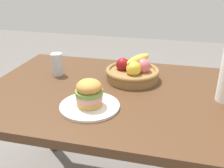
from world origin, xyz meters
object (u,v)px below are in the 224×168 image
soda_can (57,64)px  fruit_basket (133,71)px  sandwich (89,93)px  plate (90,106)px

soda_can → fruit_basket: fruit_basket is taller
sandwich → soda_can: sandwich is taller
soda_can → fruit_basket: size_ratio=0.43×
soda_can → fruit_basket: 0.43m
soda_can → sandwich: bearing=-47.1°
sandwich → fruit_basket: 0.38m
fruit_basket → sandwich: bearing=-110.3°
plate → sandwich: 0.07m
sandwich → soda_can: 0.43m
plate → soda_can: (-0.29, 0.32, 0.06)m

